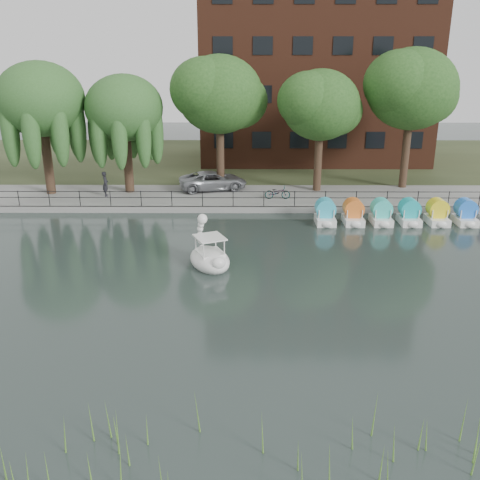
{
  "coord_description": "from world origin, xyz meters",
  "views": [
    {
      "loc": [
        0.64,
        -20.38,
        9.92
      ],
      "look_at": [
        0.5,
        4.0,
        1.3
      ],
      "focal_mm": 40.0,
      "sensor_mm": 36.0,
      "label": 1
    }
  ],
  "objects_px": {
    "minivan": "(213,179)",
    "swan_boat": "(209,256)",
    "bicycle": "(278,192)",
    "pedestrian": "(105,182)"
  },
  "relations": [
    {
      "from": "minivan",
      "to": "pedestrian",
      "type": "height_order",
      "value": "pedestrian"
    },
    {
      "from": "minivan",
      "to": "swan_boat",
      "type": "xyz_separation_m",
      "value": [
        0.52,
        -13.63,
        -0.65
      ]
    },
    {
      "from": "minivan",
      "to": "swan_boat",
      "type": "bearing_deg",
      "value": 167.52
    },
    {
      "from": "minivan",
      "to": "pedestrian",
      "type": "bearing_deg",
      "value": 88.97
    },
    {
      "from": "bicycle",
      "to": "minivan",
      "type": "bearing_deg",
      "value": 62.07
    },
    {
      "from": "pedestrian",
      "to": "swan_boat",
      "type": "xyz_separation_m",
      "value": [
        7.9,
        -11.84,
        -0.86
      ]
    },
    {
      "from": "swan_boat",
      "to": "minivan",
      "type": "bearing_deg",
      "value": 68.32
    },
    {
      "from": "minivan",
      "to": "pedestrian",
      "type": "xyz_separation_m",
      "value": [
        -7.38,
        -1.79,
        0.21
      ]
    },
    {
      "from": "minivan",
      "to": "bicycle",
      "type": "relative_size",
      "value": 3.25
    },
    {
      "from": "bicycle",
      "to": "pedestrian",
      "type": "relative_size",
      "value": 0.87
    }
  ]
}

